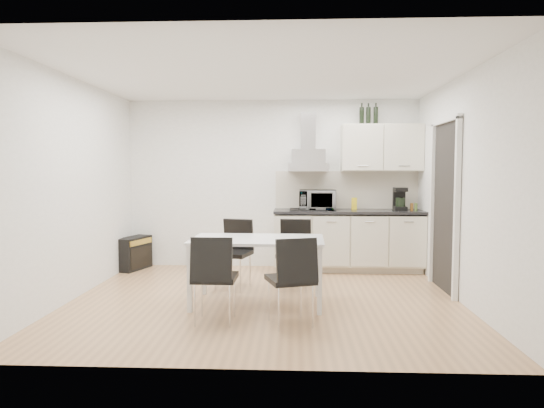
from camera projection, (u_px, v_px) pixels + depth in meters
The scene contains 15 objects.
ground at pixel (265, 300), 5.68m from camera, with size 4.50×4.50×0.00m, color tan.
wall_back at pixel (272, 184), 7.58m from camera, with size 4.50×0.10×2.60m, color white.
wall_front at pixel (249, 199), 3.59m from camera, with size 4.50×0.10×2.60m, color white.
wall_left at pixel (74, 189), 5.69m from camera, with size 0.10×4.00×2.60m, color white.
wall_right at pixel (463, 189), 5.49m from camera, with size 0.10×4.00×2.60m, color white.
ceiling at pixel (265, 75), 5.50m from camera, with size 4.50×4.50×0.00m, color white.
doorway at pixel (444, 208), 6.05m from camera, with size 0.08×1.04×2.10m, color white.
kitchenette at pixel (351, 216), 7.30m from camera, with size 2.22×0.64×2.52m.
dining_table at pixel (257, 245), 5.45m from camera, with size 1.50×0.88×0.75m.
chair_far_left at pixel (233, 254), 6.19m from camera, with size 0.44×0.50×0.88m, color black, non-canonical shape.
chair_far_right at pixel (294, 255), 6.16m from camera, with size 0.44×0.50×0.88m, color black, non-canonical shape.
chair_near_left at pixel (215, 279), 4.81m from camera, with size 0.44×0.50×0.88m, color black, non-canonical shape.
chair_near_right at pixel (290, 280), 4.73m from camera, with size 0.44×0.50×0.88m, color black, non-canonical shape.
guitar_amp at pixel (134, 253), 7.40m from camera, with size 0.43×0.65×0.50m.
floor_speaker at pixel (199, 258), 7.62m from camera, with size 0.17×0.15×0.28m, color black.
Camera 1 is at (0.34, -5.58, 1.52)m, focal length 32.00 mm.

